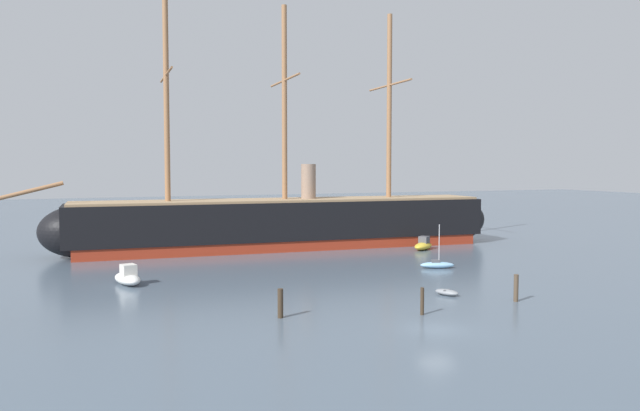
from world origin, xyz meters
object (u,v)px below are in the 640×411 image
(tall_ship, at_px, (285,222))
(motorboat_alongside_stern, at_px, (423,245))
(sailboat_mid_right, at_px, (437,265))
(mooring_piling_nearest, at_px, (280,303))
(dinghy_distant_centre, at_px, (234,233))
(sailboat_far_right, at_px, (411,232))
(dinghy_foreground_right, at_px, (447,292))
(motorboat_mid_left, at_px, (128,277))
(mooring_piling_left_pair, at_px, (422,301))
(mooring_piling_right_pair, at_px, (516,288))

(tall_ship, relative_size, motorboat_alongside_stern, 15.13)
(sailboat_mid_right, height_order, mooring_piling_nearest, sailboat_mid_right)
(tall_ship, bearing_deg, dinghy_distant_centre, 95.26)
(mooring_piling_nearest, bearing_deg, sailboat_far_right, 50.04)
(sailboat_mid_right, bearing_deg, dinghy_distant_centre, 105.58)
(dinghy_foreground_right, bearing_deg, motorboat_mid_left, 147.84)
(motorboat_alongside_stern, bearing_deg, mooring_piling_left_pair, -121.83)
(motorboat_mid_left, bearing_deg, dinghy_distant_centre, 62.12)
(motorboat_mid_left, distance_m, mooring_piling_left_pair, 29.09)
(motorboat_mid_left, bearing_deg, mooring_piling_right_pair, -34.77)
(motorboat_alongside_stern, height_order, sailboat_far_right, sailboat_far_right)
(sailboat_mid_right, bearing_deg, sailboat_far_right, 64.12)
(tall_ship, distance_m, mooring_piling_right_pair, 40.47)
(motorboat_alongside_stern, relative_size, sailboat_far_right, 0.74)
(dinghy_distant_centre, bearing_deg, mooring_piling_left_pair, -91.28)
(motorboat_alongside_stern, distance_m, mooring_piling_left_pair, 38.17)
(dinghy_distant_centre, bearing_deg, motorboat_alongside_stern, -56.80)
(mooring_piling_right_pair, bearing_deg, dinghy_distant_centre, 98.02)
(tall_ship, xyz_separation_m, mooring_piling_left_pair, (-3.22, -40.96, -2.54))
(tall_ship, relative_size, motorboat_mid_left, 13.64)
(dinghy_distant_centre, bearing_deg, tall_ship, -84.74)
(dinghy_distant_centre, relative_size, mooring_piling_left_pair, 1.04)
(dinghy_foreground_right, height_order, mooring_piling_nearest, mooring_piling_nearest)
(dinghy_foreground_right, distance_m, dinghy_distant_centre, 55.79)
(mooring_piling_nearest, distance_m, mooring_piling_left_pair, 10.84)
(motorboat_mid_left, height_order, mooring_piling_left_pair, mooring_piling_left_pair)
(tall_ship, relative_size, dinghy_distant_centre, 31.34)
(mooring_piling_nearest, bearing_deg, sailboat_mid_right, 32.74)
(sailboat_mid_right, relative_size, sailboat_far_right, 0.80)
(motorboat_alongside_stern, bearing_deg, tall_ship, 153.24)
(mooring_piling_left_pair, bearing_deg, sailboat_mid_right, 54.25)
(dinghy_foreground_right, relative_size, motorboat_mid_left, 0.49)
(sailboat_mid_right, bearing_deg, mooring_piling_nearest, -147.26)
(dinghy_foreground_right, relative_size, dinghy_distant_centre, 1.13)
(sailboat_far_right, height_order, mooring_piling_right_pair, sailboat_far_right)
(motorboat_alongside_stern, relative_size, mooring_piling_right_pair, 1.98)
(dinghy_foreground_right, xyz_separation_m, sailboat_far_right, (22.33, 43.77, 0.24))
(motorboat_mid_left, bearing_deg, sailboat_far_right, 30.13)
(motorboat_alongside_stern, bearing_deg, mooring_piling_right_pair, -108.21)
(sailboat_mid_right, bearing_deg, dinghy_foreground_right, -119.66)
(sailboat_far_right, distance_m, mooring_piling_nearest, 60.06)
(sailboat_far_right, bearing_deg, dinghy_distant_centre, 156.23)
(mooring_piling_right_pair, bearing_deg, sailboat_mid_right, 78.76)
(tall_ship, height_order, dinghy_foreground_right, tall_ship)
(mooring_piling_right_pair, bearing_deg, motorboat_alongside_stern, 71.79)
(motorboat_mid_left, height_order, motorboat_alongside_stern, motorboat_mid_left)
(tall_ship, relative_size, sailboat_mid_right, 14.03)
(motorboat_alongside_stern, distance_m, mooring_piling_right_pair, 32.98)
(motorboat_alongside_stern, height_order, mooring_piling_right_pair, mooring_piling_right_pair)
(dinghy_distant_centre, height_order, mooring_piling_nearest, mooring_piling_nearest)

